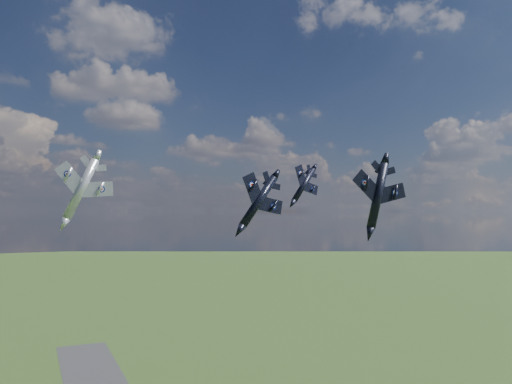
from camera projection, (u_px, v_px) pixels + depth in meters
name	position (u px, v px, depth m)	size (l,w,h in m)	color
jet_lead_navy	(259.00, 201.00, 85.15)	(10.48, 14.61, 3.02)	black
jet_right_navy	(378.00, 195.00, 69.48)	(9.17, 12.79, 2.65)	black
jet_high_navy	(304.00, 185.00, 104.89)	(8.93, 12.46, 2.58)	black
jet_left_silver	(81.00, 189.00, 78.35)	(10.10, 14.08, 2.91)	#B3B8BE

